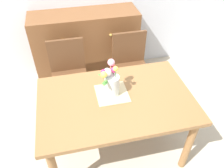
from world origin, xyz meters
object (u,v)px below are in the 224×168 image
object	(u,v)px
chair_left	(69,72)
chair_right	(131,64)
dining_table	(116,106)
flower_vase	(111,81)
dresser	(86,47)

from	to	relation	value
chair_left	chair_right	distance (m)	0.77
chair_right	chair_left	bearing A→B (deg)	0.00
dining_table	chair_right	world-z (taller)	chair_right
flower_vase	chair_left	bearing A→B (deg)	116.59
dining_table	chair_left	bearing A→B (deg)	115.95
dining_table	dresser	bearing A→B (deg)	94.41
chair_right	dresser	size ratio (longest dim) A/B	0.64
chair_left	chair_right	xyz separation A→B (m)	(0.77, 0.00, 0.00)
chair_right	dresser	xyz separation A→B (m)	(-0.49, 0.54, -0.02)
dining_table	flower_vase	world-z (taller)	flower_vase
dresser	flower_vase	xyz separation A→B (m)	(0.08, -1.25, 0.39)
chair_left	flower_vase	bearing A→B (deg)	116.59
dresser	flower_vase	distance (m)	1.32
dining_table	chair_right	size ratio (longest dim) A/B	1.56
dining_table	chair_left	xyz separation A→B (m)	(-0.39, 0.79, -0.13)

